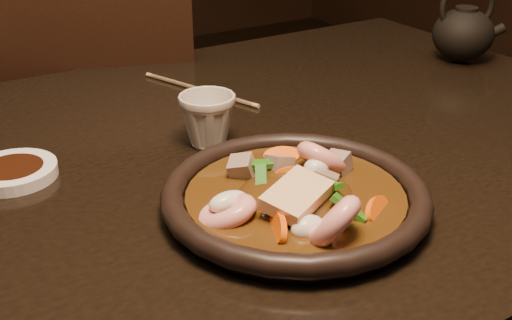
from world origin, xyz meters
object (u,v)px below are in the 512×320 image
tea_cup (208,118)px  teapot (464,31)px  plate (295,197)px  table (158,215)px  chair (99,154)px

tea_cup → teapot: bearing=7.9°
plate → tea_cup: bearing=90.3°
table → teapot: bearing=8.6°
chair → table: bearing=99.8°
tea_cup → teapot: 0.61m
teapot → plate: bearing=-129.2°
table → teapot: (0.70, 0.10, 0.14)m
teapot → tea_cup: bearing=-147.5°
table → chair: (0.10, 0.58, -0.17)m
chair → plate: chair is taller
plate → tea_cup: 0.21m
table → tea_cup: size_ratio=19.98×
chair → tea_cup: bearing=108.9°
chair → teapot: (0.59, -0.47, 0.30)m
chair → teapot: bearing=161.3°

